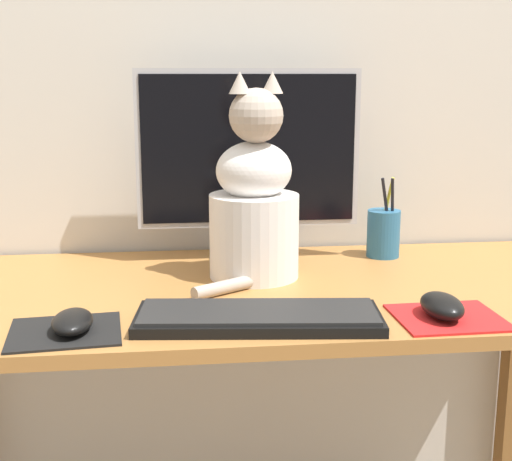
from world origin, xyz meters
TOP-DOWN VIEW (x-y plane):
  - wall_back at (0.00, 0.34)m, footprint 7.00×0.04m
  - desk at (0.00, 0.00)m, footprint 1.42×0.62m
  - monitor at (-0.01, 0.21)m, footprint 0.49×0.17m
  - keyboard at (-0.04, -0.21)m, footprint 0.42×0.19m
  - mousepad_left at (-0.35, -0.22)m, footprint 0.19×0.17m
  - mousepad_right at (0.28, -0.22)m, footprint 0.18×0.16m
  - computer_mouse_left at (-0.34, -0.22)m, footprint 0.06×0.11m
  - computer_mouse_right at (0.27, -0.22)m, footprint 0.07×0.11m
  - cat at (-0.01, 0.07)m, footprint 0.24×0.27m
  - pen_cup at (0.30, 0.20)m, footprint 0.07×0.07m

SIDE VIEW (x-z plane):
  - desk at x=0.00m, z-range 0.27..1.03m
  - mousepad_left at x=-0.35m, z-range 0.75..0.76m
  - mousepad_right at x=0.28m, z-range 0.75..0.76m
  - keyboard at x=-0.04m, z-range 0.75..0.78m
  - computer_mouse_left at x=-0.34m, z-range 0.76..0.79m
  - computer_mouse_right at x=0.27m, z-range 0.76..0.80m
  - pen_cup at x=0.30m, z-range 0.72..0.90m
  - cat at x=-0.01m, z-range 0.70..1.11m
  - monitor at x=-0.01m, z-range 0.77..1.19m
  - wall_back at x=0.00m, z-range 0.00..2.50m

